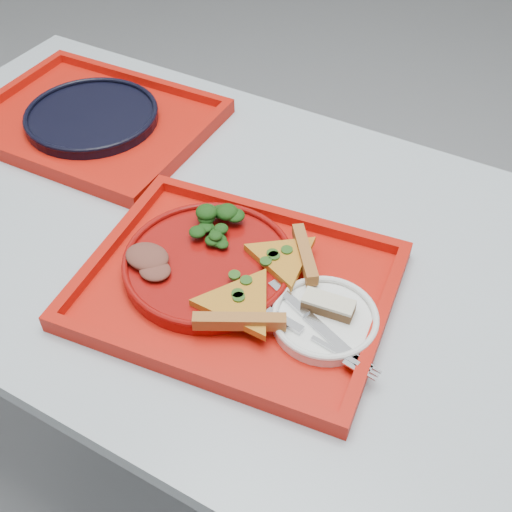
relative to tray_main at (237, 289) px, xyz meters
The scene contains 14 objects.
ground 0.76m from the tray_main, 95.76° to the left, with size 10.00×10.00×0.00m, color gray.
table 0.13m from the tray_main, 95.76° to the left, with size 1.60×0.80×0.75m.
tray_main is the anchor object (origin of this frame).
tray_far 0.53m from the tray_main, 153.24° to the left, with size 0.45×0.35×0.01m, color #B81409.
dinner_plate 0.06m from the tray_main, 169.70° to the left, with size 0.26×0.26×0.02m, color maroon.
side_plate 0.15m from the tray_main, ahead, with size 0.15×0.15×0.01m, color white.
navy_plate 0.53m from the tray_main, 153.24° to the left, with size 0.26×0.26×0.02m, color black.
pizza_slice_a 0.06m from the tray_main, 52.93° to the right, with size 0.15×0.13×0.02m, color gold, non-canonical shape.
pizza_slice_b 0.09m from the tray_main, 56.59° to the left, with size 0.13×0.11×0.02m, color gold, non-canonical shape.
salad_heap 0.11m from the tray_main, 137.68° to the left, with size 0.08×0.07×0.04m, color black.
meat_portion 0.14m from the tray_main, 164.85° to the right, with size 0.07×0.06×0.02m, color brown.
dessert_bar 0.15m from the tray_main, ahead, with size 0.08×0.04×0.02m.
knife 0.14m from the tray_main, ahead, with size 0.18×0.02×0.01m, color silver.
fork 0.15m from the tray_main, 16.37° to the right, with size 0.18×0.02×0.01m, color silver.
Camera 1 is at (0.35, -0.65, 1.47)m, focal length 45.00 mm.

